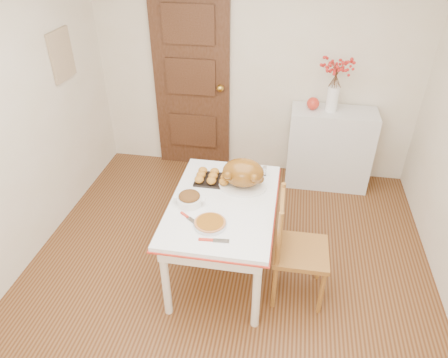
% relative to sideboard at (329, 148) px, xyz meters
% --- Properties ---
extents(floor, '(3.50, 4.00, 0.00)m').
position_rel_sideboard_xyz_m(floor, '(-0.87, -1.78, -0.44)').
color(floor, '#49240E').
rests_on(floor, ground).
extents(wall_back, '(3.50, 0.00, 2.50)m').
position_rel_sideboard_xyz_m(wall_back, '(-0.87, 0.22, 0.81)').
color(wall_back, silver).
rests_on(wall_back, ground).
extents(door_back, '(0.85, 0.06, 2.06)m').
position_rel_sideboard_xyz_m(door_back, '(-1.57, 0.19, 0.59)').
color(door_back, '#341A0C').
rests_on(door_back, ground).
extents(photo_board, '(0.03, 0.35, 0.45)m').
position_rel_sideboard_xyz_m(photo_board, '(-2.60, -0.58, 1.06)').
color(photo_board, tan).
rests_on(photo_board, ground).
extents(sideboard, '(0.89, 0.39, 0.89)m').
position_rel_sideboard_xyz_m(sideboard, '(0.00, 0.00, 0.00)').
color(sideboard, silver).
rests_on(sideboard, floor).
extents(kitchen_table, '(0.83, 1.21, 0.73)m').
position_rel_sideboard_xyz_m(kitchen_table, '(-0.91, -1.54, -0.08)').
color(kitchen_table, white).
rests_on(kitchen_table, floor).
extents(chair_oak, '(0.42, 0.42, 0.93)m').
position_rel_sideboard_xyz_m(chair_oak, '(-0.28, -1.69, 0.02)').
color(chair_oak, brown).
rests_on(chair_oak, floor).
extents(berry_vase, '(0.28, 0.28, 0.53)m').
position_rel_sideboard_xyz_m(berry_vase, '(-0.05, 0.00, 0.71)').
color(berry_vase, white).
rests_on(berry_vase, sideboard).
extents(apple, '(0.13, 0.13, 0.13)m').
position_rel_sideboard_xyz_m(apple, '(-0.23, 0.00, 0.51)').
color(apple, red).
rests_on(apple, sideboard).
extents(turkey_platter, '(0.48, 0.43, 0.25)m').
position_rel_sideboard_xyz_m(turkey_platter, '(-0.79, -1.31, 0.41)').
color(turkey_platter, '#8F5113').
rests_on(turkey_platter, kitchen_table).
extents(pumpkin_pie, '(0.25, 0.25, 0.05)m').
position_rel_sideboard_xyz_m(pumpkin_pie, '(-0.95, -1.83, 0.31)').
color(pumpkin_pie, brown).
rests_on(pumpkin_pie, kitchen_table).
extents(stuffing_dish, '(0.28, 0.24, 0.10)m').
position_rel_sideboard_xyz_m(stuffing_dish, '(-1.16, -1.60, 0.33)').
color(stuffing_dish, '#582A0E').
rests_on(stuffing_dish, kitchen_table).
extents(rolls_tray, '(0.29, 0.23, 0.08)m').
position_rel_sideboard_xyz_m(rolls_tray, '(-1.04, -1.26, 0.32)').
color(rolls_tray, '#A76823').
rests_on(rolls_tray, kitchen_table).
extents(pie_server, '(0.22, 0.08, 0.01)m').
position_rel_sideboard_xyz_m(pie_server, '(-0.89, -1.99, 0.29)').
color(pie_server, silver).
rests_on(pie_server, kitchen_table).
extents(carving_knife, '(0.21, 0.18, 0.01)m').
position_rel_sideboard_xyz_m(carving_knife, '(-1.10, -1.80, 0.29)').
color(carving_knife, silver).
rests_on(carving_knife, kitchen_table).
extents(drinking_glass, '(0.08, 0.08, 0.10)m').
position_rel_sideboard_xyz_m(drinking_glass, '(-0.81, -1.10, 0.34)').
color(drinking_glass, white).
rests_on(drinking_glass, kitchen_table).
extents(shaker_pair, '(0.09, 0.04, 0.09)m').
position_rel_sideboard_xyz_m(shaker_pair, '(-0.65, -1.10, 0.33)').
color(shaker_pair, white).
rests_on(shaker_pair, kitchen_table).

